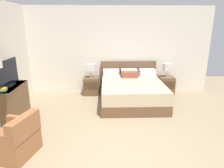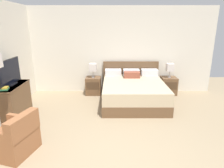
% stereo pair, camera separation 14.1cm
% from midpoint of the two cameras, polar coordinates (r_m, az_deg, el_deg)
% --- Properties ---
extents(ground_plane, '(11.15, 11.15, 0.00)m').
position_cam_midpoint_polar(ground_plane, '(3.54, 0.28, -21.66)').
color(ground_plane, '#998466').
extents(wall_back, '(6.49, 0.06, 2.75)m').
position_cam_midpoint_polar(wall_back, '(6.57, -0.97, 9.54)').
color(wall_back, silver).
rests_on(wall_back, ground).
extents(bed, '(1.81, 2.04, 1.03)m').
position_cam_midpoint_polar(bed, '(5.83, 4.97, -2.01)').
color(bed, brown).
rests_on(bed, ground).
extents(nightstand_left, '(0.48, 0.45, 0.56)m').
position_cam_midpoint_polar(nightstand_left, '(6.51, -6.55, -0.52)').
color(nightstand_left, brown).
rests_on(nightstand_left, ground).
extents(nightstand_right, '(0.48, 0.45, 0.56)m').
position_cam_midpoint_polar(nightstand_right, '(6.76, 14.58, -0.30)').
color(nightstand_right, brown).
rests_on(nightstand_right, ground).
extents(table_lamp_left, '(0.22, 0.22, 0.45)m').
position_cam_midpoint_polar(table_lamp_left, '(6.36, -6.73, 4.66)').
color(table_lamp_left, '#B7B7BC').
rests_on(table_lamp_left, nightstand_left).
extents(table_lamp_right, '(0.22, 0.22, 0.45)m').
position_cam_midpoint_polar(table_lamp_right, '(6.62, 14.96, 4.68)').
color(table_lamp_right, '#B7B7BC').
rests_on(table_lamp_right, nightstand_right).
extents(dresser, '(0.48, 1.04, 0.85)m').
position_cam_midpoint_polar(dresser, '(5.25, -27.54, -4.87)').
color(dresser, brown).
rests_on(dresser, ground).
extents(tv, '(0.18, 0.93, 0.59)m').
position_cam_midpoint_polar(tv, '(5.10, -28.35, 2.67)').
color(tv, black).
rests_on(tv, dresser).
extents(book_red_cover, '(0.25, 0.22, 0.03)m').
position_cam_midpoint_polar(book_red_cover, '(4.83, -29.74, -1.58)').
color(book_red_cover, '#2D7042').
rests_on(book_red_cover, dresser).
extents(book_blue_cover, '(0.23, 0.19, 0.03)m').
position_cam_midpoint_polar(book_blue_cover, '(4.82, -29.82, -1.22)').
color(book_blue_cover, gold).
rests_on(book_blue_cover, book_red_cover).
extents(armchair_by_window, '(0.85, 0.85, 0.76)m').
position_cam_midpoint_polar(armchair_by_window, '(3.96, -26.99, -14.15)').
color(armchair_by_window, '#935B38').
rests_on(armchair_by_window, ground).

